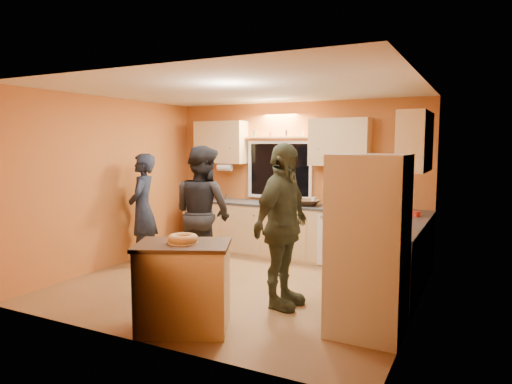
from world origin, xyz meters
The scene contains 14 objects.
ground centered at (0.00, 0.00, 0.00)m, with size 4.50×4.50×0.00m, color brown.
room_shell centered at (0.12, 0.41, 1.62)m, with size 4.54×4.04×2.61m.
back_counter centered at (0.01, 1.70, 0.45)m, with size 4.23×0.62×0.90m.
right_counter centered at (1.95, 0.50, 0.45)m, with size 0.62×1.84×0.90m.
refrigerator centered at (1.89, -0.80, 0.90)m, with size 0.72×0.70×1.80m, color silver.
island centered at (0.20, -1.56, 0.46)m, with size 1.11×0.97×0.90m.
bundt_pastry centered at (0.20, -1.56, 0.95)m, with size 0.31×0.31×0.09m, color tan.
person_left centered at (-1.90, 0.28, 0.87)m, with size 0.64×0.42×1.75m, color black.
person_center centered at (-0.60, 0.02, 0.94)m, with size 0.91×0.71×1.88m, color black.
person_right centered at (0.83, -0.49, 0.96)m, with size 1.12×0.47×1.91m, color #2D3220.
mixing_bowl centered at (0.35, 1.67, 0.95)m, with size 0.40×0.40×0.10m, color black.
utensil_crock centered at (-0.34, 1.71, 0.99)m, with size 0.14×0.14×0.17m, color #F0E5C9.
potted_plant centered at (1.97, 0.20, 1.03)m, with size 0.24×0.21×0.27m, color gray.
red_box centered at (2.03, 1.30, 0.94)m, with size 0.16×0.12×0.07m, color #AB261A.
Camera 1 is at (2.89, -5.26, 1.90)m, focal length 32.00 mm.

